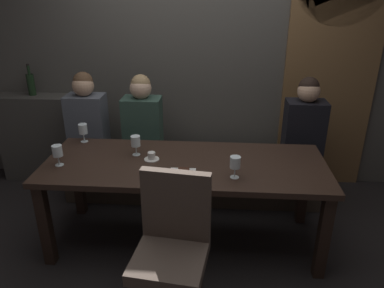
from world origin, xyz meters
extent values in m
plane|color=black|center=(0.00, 0.00, 0.00)|extent=(9.00, 9.00, 0.00)
cube|color=#4C4944|center=(0.00, 1.22, 1.50)|extent=(6.00, 0.12, 3.00)
cube|color=brown|center=(1.35, 1.15, 1.05)|extent=(0.90, 0.05, 2.10)
cube|color=#413E3A|center=(-1.55, 1.04, 0.47)|extent=(1.10, 0.28, 0.95)
cube|color=black|center=(-1.03, -0.35, 0.35)|extent=(0.08, 0.08, 0.69)
cube|color=black|center=(1.03, -0.35, 0.35)|extent=(0.08, 0.08, 0.69)
cube|color=black|center=(-1.03, 0.35, 0.35)|extent=(0.08, 0.08, 0.69)
cube|color=black|center=(1.03, 0.35, 0.35)|extent=(0.08, 0.08, 0.69)
cube|color=#302119|center=(0.00, 0.00, 0.72)|extent=(2.20, 0.84, 0.04)
cube|color=#40352A|center=(0.00, 0.70, 0.17)|extent=(2.50, 0.40, 0.35)
cube|color=brown|center=(0.00, 0.70, 0.40)|extent=(2.50, 0.44, 0.10)
cylinder|color=#302119|center=(-0.20, -0.62, 0.21)|extent=(0.04, 0.04, 0.42)
cylinder|color=#302119|center=(0.16, -0.62, 0.21)|extent=(0.04, 0.04, 0.42)
cube|color=brown|center=(-0.02, -0.80, 0.46)|extent=(0.49, 0.49, 0.08)
cube|color=brown|center=(0.00, -0.61, 0.74)|extent=(0.44, 0.11, 0.48)
cube|color=#4C515B|center=(-1.01, 0.70, 0.76)|extent=(0.36, 0.24, 0.61)
sphere|color=tan|center=(-1.01, 0.70, 1.15)|extent=(0.20, 0.20, 0.20)
sphere|color=brown|center=(-1.01, 0.71, 1.19)|extent=(0.18, 0.18, 0.18)
cube|color=#2D473D|center=(-0.47, 0.70, 0.75)|extent=(0.36, 0.24, 0.60)
sphere|color=#DBB293|center=(-0.47, 0.70, 1.14)|extent=(0.20, 0.20, 0.20)
sphere|color=#9E7F56|center=(-0.47, 0.71, 1.17)|extent=(0.18, 0.18, 0.18)
cube|color=black|center=(1.05, 0.68, 0.75)|extent=(0.36, 0.24, 0.60)
sphere|color=tan|center=(1.05, 0.68, 1.14)|extent=(0.20, 0.20, 0.20)
sphere|color=black|center=(1.05, 0.69, 1.18)|extent=(0.18, 0.18, 0.18)
cylinder|color=black|center=(-1.70, 1.05, 1.06)|extent=(0.08, 0.08, 0.22)
cylinder|color=black|center=(-1.70, 1.05, 1.21)|extent=(0.03, 0.03, 0.09)
cylinder|color=black|center=(-1.70, 1.05, 1.27)|extent=(0.03, 0.03, 0.02)
cylinder|color=silver|center=(-0.96, -0.12, 0.74)|extent=(0.06, 0.06, 0.00)
cylinder|color=silver|center=(-0.96, -0.12, 0.78)|extent=(0.01, 0.01, 0.07)
cylinder|color=silver|center=(-0.96, -0.12, 0.86)|extent=(0.08, 0.08, 0.08)
cylinder|color=gold|center=(-0.96, -0.12, 0.84)|extent=(0.07, 0.07, 0.03)
cylinder|color=silver|center=(-0.41, 0.11, 0.74)|extent=(0.06, 0.06, 0.00)
cylinder|color=silver|center=(-0.41, 0.11, 0.78)|extent=(0.01, 0.01, 0.07)
cylinder|color=silver|center=(-0.41, 0.11, 0.86)|extent=(0.08, 0.08, 0.08)
cylinder|color=gold|center=(-0.41, 0.11, 0.83)|extent=(0.07, 0.07, 0.02)
cylinder|color=silver|center=(-0.92, 0.35, 0.74)|extent=(0.06, 0.06, 0.00)
cylinder|color=silver|center=(-0.92, 0.35, 0.78)|extent=(0.01, 0.01, 0.07)
cylinder|color=silver|center=(-0.92, 0.35, 0.86)|extent=(0.08, 0.08, 0.08)
cylinder|color=maroon|center=(-0.92, 0.35, 0.84)|extent=(0.07, 0.07, 0.03)
cylinder|color=silver|center=(0.38, -0.22, 0.74)|extent=(0.06, 0.06, 0.00)
cylinder|color=silver|center=(0.38, -0.22, 0.78)|extent=(0.01, 0.01, 0.07)
cylinder|color=silver|center=(0.38, -0.22, 0.86)|extent=(0.08, 0.08, 0.08)
cylinder|color=white|center=(-0.27, 0.03, 0.74)|extent=(0.12, 0.12, 0.01)
cylinder|color=white|center=(-0.27, 0.03, 0.78)|extent=(0.06, 0.06, 0.06)
cylinder|color=brown|center=(-0.27, 0.03, 0.80)|extent=(0.05, 0.05, 0.01)
cube|color=white|center=(0.00, -0.21, 0.74)|extent=(0.19, 0.19, 0.01)
cube|color=#381E14|center=(0.01, -0.21, 0.77)|extent=(0.08, 0.06, 0.04)
camera|label=1|loc=(0.24, -2.57, 2.01)|focal=34.46mm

